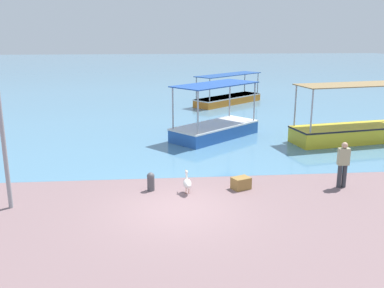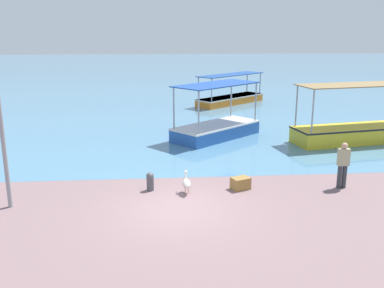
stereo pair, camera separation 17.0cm
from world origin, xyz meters
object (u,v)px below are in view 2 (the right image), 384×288
at_px(fishing_boat_outer, 230,98).
at_px(mooring_bollard, 150,181).
at_px(fishing_boat_far_right, 216,127).
at_px(pelican, 187,183).
at_px(fisherman_standing, 343,164).
at_px(cargo_crate, 240,183).
at_px(fishing_boat_center, 353,131).

distance_m(fishing_boat_outer, mooring_bollard, 19.18).
relative_size(fishing_boat_far_right, pelican, 6.37).
relative_size(mooring_bollard, fisherman_standing, 0.40).
xyz_separation_m(pelican, fisherman_standing, (5.65, 0.13, 0.53)).
relative_size(pelican, cargo_crate, 1.28).
relative_size(fishing_boat_center, cargo_crate, 10.41).
xyz_separation_m(fishing_boat_center, fisherman_standing, (-3.31, -6.36, 0.32)).
height_order(fishing_boat_outer, cargo_crate, fishing_boat_outer).
bearing_deg(pelican, fishing_boat_center, 35.95).
bearing_deg(fishing_boat_center, fishing_boat_outer, 109.66).
bearing_deg(cargo_crate, fishing_boat_far_right, 89.06).
height_order(fishing_boat_far_right, mooring_bollard, fishing_boat_far_right).
bearing_deg(cargo_crate, fishing_boat_outer, 81.77).
bearing_deg(fisherman_standing, fishing_boat_center, 62.50).
distance_m(fishing_boat_far_right, fisherman_standing, 8.61).
bearing_deg(cargo_crate, mooring_bollard, 177.99).
bearing_deg(mooring_bollard, fishing_boat_outer, 72.10).
bearing_deg(fisherman_standing, pelican, -178.63).
distance_m(fishing_boat_center, fisherman_standing, 7.18).
bearing_deg(fisherman_standing, mooring_bollard, 177.87).
height_order(fishing_boat_outer, fishing_boat_far_right, fishing_boat_far_right).
bearing_deg(fishing_boat_outer, fishing_boat_center, -70.34).
height_order(fishing_boat_outer, fisherman_standing, fishing_boat_outer).
height_order(mooring_bollard, fisherman_standing, fisherman_standing).
relative_size(fishing_boat_outer, fishing_boat_far_right, 1.14).
height_order(mooring_bollard, cargo_crate, mooring_bollard).
relative_size(fisherman_standing, cargo_crate, 2.69).
bearing_deg(pelican, cargo_crate, 8.04).
bearing_deg(fishing_boat_outer, cargo_crate, -98.23).
relative_size(fishing_boat_center, mooring_bollard, 9.69).
xyz_separation_m(fishing_boat_outer, cargo_crate, (-2.66, -18.37, -0.26)).
distance_m(fishing_boat_far_right, cargo_crate, 7.70).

